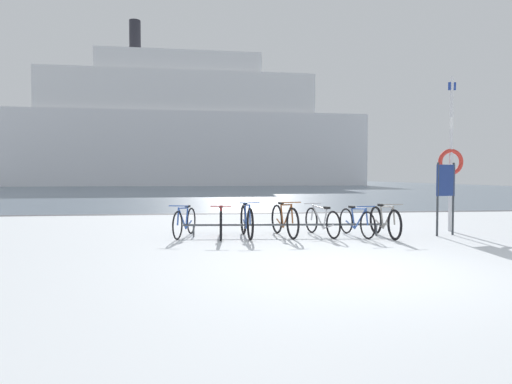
{
  "coord_description": "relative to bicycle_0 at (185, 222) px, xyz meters",
  "views": [
    {
      "loc": [
        -2.43,
        -6.22,
        1.44
      ],
      "look_at": [
        -1.15,
        4.9,
        1.01
      ],
      "focal_mm": 30.09,
      "sensor_mm": 36.0,
      "label": 1
    }
  ],
  "objects": [
    {
      "name": "ferry_ship",
      "position": [
        -2.37,
        54.09,
        7.61
      ],
      "size": [
        51.7,
        10.34,
        23.77
      ],
      "color": "white",
      "rests_on": "ground"
    },
    {
      "name": "bike_rack",
      "position": [
        2.38,
        -0.25,
        -0.08
      ],
      "size": [
        4.82,
        0.43,
        0.31
      ],
      "color": "#4C5156",
      "rests_on": "ground"
    },
    {
      "name": "info_sign",
      "position": [
        6.22,
        -0.52,
        0.82
      ],
      "size": [
        0.54,
        0.19,
        1.76
      ],
      "color": "#33383D",
      "rests_on": "ground"
    },
    {
      "name": "bicycle_1",
      "position": [
        0.85,
        -0.24,
        -0.0
      ],
      "size": [
        0.46,
        1.69,
        0.77
      ],
      "color": "black",
      "rests_on": "ground"
    },
    {
      "name": "bicycle_3",
      "position": [
        2.35,
        -0.21,
        0.03
      ],
      "size": [
        0.5,
        1.74,
        0.85
      ],
      "color": "black",
      "rests_on": "ground"
    },
    {
      "name": "ground",
      "position": [
        2.96,
        49.91,
        -0.39
      ],
      "size": [
        80.0,
        132.0,
        0.08
      ],
      "color": "silver"
    },
    {
      "name": "bicycle_5",
      "position": [
        4.06,
        -0.4,
        -0.01
      ],
      "size": [
        0.48,
        1.59,
        0.75
      ],
      "color": "black",
      "rests_on": "ground"
    },
    {
      "name": "rescue_post",
      "position": [
        6.8,
        0.24,
        1.57
      ],
      "size": [
        0.68,
        0.1,
        3.99
      ],
      "color": "silver",
      "rests_on": "ground"
    },
    {
      "name": "bicycle_2",
      "position": [
        1.45,
        -0.25,
        0.03
      ],
      "size": [
        0.46,
        1.71,
        0.84
      ],
      "color": "black",
      "rests_on": "ground"
    },
    {
      "name": "bicycle_4",
      "position": [
        3.26,
        -0.22,
        -0.01
      ],
      "size": [
        0.55,
        1.71,
        0.76
      ],
      "color": "black",
      "rests_on": "ground"
    },
    {
      "name": "bicycle_6",
      "position": [
        4.68,
        -0.58,
        0.01
      ],
      "size": [
        0.46,
        1.73,
        0.81
      ],
      "color": "black",
      "rests_on": "ground"
    },
    {
      "name": "bicycle_0",
      "position": [
        0.0,
        0.0,
        0.0
      ],
      "size": [
        0.58,
        1.62,
        0.77
      ],
      "color": "black",
      "rests_on": "ground"
    }
  ]
}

